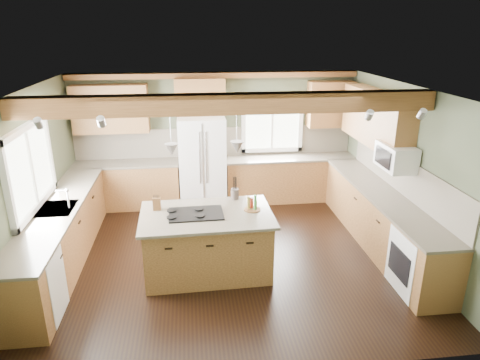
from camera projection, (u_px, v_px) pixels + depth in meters
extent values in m
plane|color=black|center=(228.00, 255.00, 6.78)|extent=(5.60, 5.60, 0.00)
plane|color=silver|center=(226.00, 89.00, 5.90)|extent=(5.60, 5.60, 0.00)
plane|color=#48523A|center=(216.00, 137.00, 8.67)|extent=(5.60, 0.00, 5.60)
plane|color=#48523A|center=(29.00, 186.00, 6.02)|extent=(0.00, 5.00, 5.00)
plane|color=#48523A|center=(406.00, 171.00, 6.65)|extent=(0.00, 5.00, 5.00)
cube|color=#533117|center=(229.00, 104.00, 5.56)|extent=(5.55, 0.26, 0.26)
cube|color=#533117|center=(215.00, 75.00, 8.16)|extent=(5.55, 0.20, 0.10)
cube|color=brown|center=(216.00, 142.00, 8.69)|extent=(5.58, 0.03, 0.58)
cube|color=brown|center=(403.00, 175.00, 6.73)|extent=(0.03, 3.70, 0.58)
cube|color=brown|center=(128.00, 186.00, 8.48)|extent=(2.02, 0.60, 0.88)
cube|color=#473F34|center=(126.00, 164.00, 8.33)|extent=(2.06, 0.64, 0.04)
cube|color=brown|center=(289.00, 179.00, 8.85)|extent=(2.62, 0.60, 0.88)
cube|color=#473F34|center=(290.00, 158.00, 8.70)|extent=(2.66, 0.64, 0.04)
cube|color=brown|center=(61.00, 238.00, 6.39)|extent=(0.60, 3.70, 0.88)
cube|color=#473F34|center=(57.00, 209.00, 6.24)|extent=(0.64, 3.74, 0.04)
cube|color=brown|center=(380.00, 221.00, 6.96)|extent=(0.60, 3.70, 0.88)
cube|color=#473F34|center=(383.00, 194.00, 6.80)|extent=(0.64, 3.74, 0.04)
cube|color=brown|center=(111.00, 109.00, 8.07)|extent=(1.40, 0.35, 0.90)
cube|color=brown|center=(200.00, 97.00, 8.19)|extent=(0.96, 0.35, 0.70)
cube|color=brown|center=(376.00, 118.00, 7.25)|extent=(0.35, 2.20, 0.90)
cube|color=brown|center=(331.00, 104.00, 8.55)|extent=(0.90, 0.35, 0.90)
cube|color=white|center=(29.00, 168.00, 5.99)|extent=(0.04, 1.60, 1.05)
cube|color=white|center=(272.00, 124.00, 8.70)|extent=(1.10, 0.04, 1.00)
cube|color=#262628|center=(57.00, 209.00, 6.24)|extent=(0.50, 0.65, 0.03)
cylinder|color=#B2B2B7|center=(68.00, 199.00, 6.21)|extent=(0.02, 0.02, 0.28)
cube|color=white|center=(33.00, 288.00, 5.18)|extent=(0.60, 0.60, 0.84)
cube|color=white|center=(420.00, 262.00, 5.75)|extent=(0.60, 0.72, 0.84)
cube|color=white|center=(396.00, 157.00, 6.50)|extent=(0.40, 0.70, 0.38)
cone|color=#B2B2B7|center=(172.00, 150.00, 5.66)|extent=(0.18, 0.18, 0.16)
cone|color=#B2B2B7|center=(237.00, 147.00, 5.78)|extent=(0.18, 0.18, 0.16)
cube|color=white|center=(202.00, 162.00, 8.42)|extent=(0.90, 0.74, 1.80)
cube|color=brown|center=(207.00, 244.00, 6.21)|extent=(1.78, 1.11, 0.88)
cube|color=#473F34|center=(206.00, 215.00, 6.05)|extent=(1.90, 1.23, 0.04)
cube|color=black|center=(196.00, 214.00, 6.02)|extent=(0.77, 0.52, 0.02)
cube|color=brown|center=(157.00, 204.00, 6.15)|extent=(0.11, 0.09, 0.18)
cylinder|color=#463C38|center=(235.00, 194.00, 6.54)|extent=(0.13, 0.13, 0.16)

